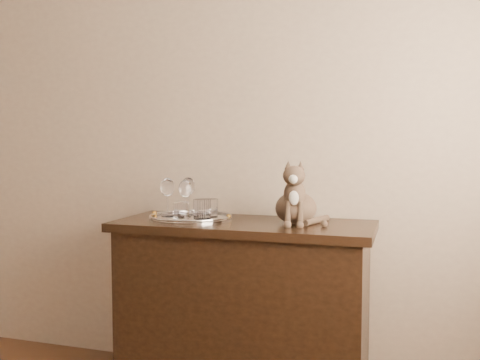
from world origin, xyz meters
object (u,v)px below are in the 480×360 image
object	(u,v)px
tumbler_b	(181,211)
cat	(296,192)
wine_glass_d	(185,198)
tray	(191,218)
wine_glass_c	(167,197)
sideboard	(243,311)
tumbler_a	(202,209)
wine_glass_b	(188,196)
tumbler_c	(210,208)

from	to	relation	value
tumbler_b	cat	xyz separation A→B (m)	(0.53, 0.07, 0.10)
wine_glass_d	cat	xyz separation A→B (m)	(0.55, -0.02, 0.05)
tray	wine_glass_c	size ratio (longest dim) A/B	2.12
wine_glass_c	wine_glass_d	distance (m)	0.09
sideboard	cat	bearing A→B (deg)	3.49
tray	tumbler_a	world-z (taller)	tumbler_a
wine_glass_b	cat	size ratio (longest dim) A/B	0.64
wine_glass_d	tumbler_a	distance (m)	0.13
tumbler_b	cat	distance (m)	0.55
wine_glass_b	tumbler_a	xyz separation A→B (m)	(0.13, -0.13, -0.05)
sideboard	tumbler_a	bearing A→B (deg)	-174.58
wine_glass_d	tumbler_c	world-z (taller)	wine_glass_d
tray	tumbler_b	size ratio (longest dim) A/B	4.95
tumbler_b	wine_glass_b	bearing A→B (deg)	102.05
tumbler_b	tumbler_c	size ratio (longest dim) A/B	0.92
tray	cat	xyz separation A→B (m)	(0.52, -0.01, 0.14)
tumbler_a	sideboard	bearing A→B (deg)	5.42
tray	tumbler_a	xyz separation A→B (m)	(0.08, -0.04, 0.05)
tray	wine_glass_b	xyz separation A→B (m)	(-0.05, 0.09, 0.10)
wine_glass_d	tumbler_b	distance (m)	0.10
wine_glass_b	wine_glass_c	size ratio (longest dim) A/B	0.99
tray	tumbler_c	distance (m)	0.10
sideboard	wine_glass_b	world-z (taller)	wine_glass_b
sideboard	wine_glass_b	distance (m)	0.63
tray	tumbler_b	distance (m)	0.09
tumbler_b	tray	bearing A→B (deg)	80.42
tumbler_a	wine_glass_c	bearing A→B (deg)	172.48
cat	tumbler_c	bearing A→B (deg)	167.76
tumbler_a	tumbler_c	size ratio (longest dim) A/B	1.06
sideboard	tumbler_a	size ratio (longest dim) A/B	12.92
tumbler_a	tumbler_b	size ratio (longest dim) A/B	1.15
cat	tumbler_b	bearing A→B (deg)	-179.06
wine_glass_d	cat	size ratio (longest dim) A/B	0.61
tray	wine_glass_c	xyz separation A→B (m)	(-0.11, -0.02, 0.10)
wine_glass_d	tumbler_a	xyz separation A→B (m)	(0.11, -0.05, -0.04)
tray	wine_glass_d	bearing A→B (deg)	165.49
sideboard	tray	world-z (taller)	tray
wine_glass_b	cat	xyz separation A→B (m)	(0.57, -0.10, 0.04)
tray	tumbler_a	size ratio (longest dim) A/B	4.31
tumbler_b	sideboard	bearing A→B (deg)	11.05
wine_glass_c	tumbler_c	distance (m)	0.21
wine_glass_b	tumbler_c	world-z (taller)	wine_glass_b
tumbler_c	tumbler_b	bearing A→B (deg)	-131.51
wine_glass_d	tumbler_c	bearing A→B (deg)	11.63
wine_glass_c	wine_glass_d	size ratio (longest dim) A/B	1.06
tray	tumbler_b	bearing A→B (deg)	-99.58
wine_glass_c	wine_glass_d	xyz separation A→B (m)	(0.08, 0.03, -0.01)
sideboard	tumbler_a	world-z (taller)	tumbler_a
wine_glass_b	sideboard	bearing A→B (deg)	-18.82
sideboard	tumbler_a	distance (m)	0.52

